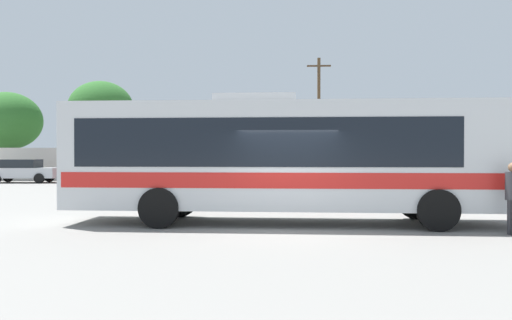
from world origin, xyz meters
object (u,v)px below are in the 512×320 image
Objects in this scene: parked_car_leftmost_silver at (22,170)px; parked_car_third_red at (189,171)px; roadside_tree_left at (7,121)px; coach_bus_silver_red at (283,155)px; roadside_tree_midleft at (101,109)px; utility_pole_near at (319,116)px; parked_car_second_red at (107,170)px.

parked_car_leftmost_silver is 1.05× the size of parked_car_third_red.
roadside_tree_left is at bearing 119.48° from parked_car_leftmost_silver.
roadside_tree_midleft is (-11.79, 26.14, 3.44)m from coach_bus_silver_red.
utility_pole_near reaches higher than roadside_tree_midleft.
roadside_tree_midleft reaches higher than parked_car_leftmost_silver.
parked_car_second_red is 15.96m from utility_pole_near.
roadside_tree_left is (-19.64, 28.01, 2.62)m from coach_bus_silver_red.
parked_car_second_red is 0.50× the size of utility_pole_near.
roadside_tree_midleft reaches higher than roadside_tree_left.
coach_bus_silver_red is 26.07m from utility_pole_near.
parked_car_leftmost_silver reaches higher than parked_car_second_red.
parked_car_third_red is 0.63× the size of roadside_tree_left.
utility_pole_near is 1.35× the size of roadside_tree_left.
utility_pole_near reaches higher than roadside_tree_left.
roadside_tree_left is at bearing 174.05° from utility_pole_near.
utility_pole_near is 1.23× the size of roadside_tree_midleft.
coach_bus_silver_red is 34.31m from roadside_tree_left.
roadside_tree_left is at bearing 143.11° from parked_car_second_red.
parked_car_second_red is 5.53m from parked_car_third_red.
roadside_tree_left reaches higher than coach_bus_silver_red.
utility_pole_near reaches higher than parked_car_third_red.
parked_car_third_red is 0.57× the size of roadside_tree_midleft.
roadside_tree_left is at bearing 125.04° from coach_bus_silver_red.
parked_car_second_red is 0.61× the size of roadside_tree_midleft.
parked_car_third_red is 11.50m from utility_pole_near.
roadside_tree_left is (-24.39, 2.54, -0.26)m from utility_pole_near.
parked_car_leftmost_silver is (-15.49, 20.68, -1.07)m from coach_bus_silver_red.
coach_bus_silver_red is at bearing -65.73° from roadside_tree_midleft.
parked_car_leftmost_silver is at bearing -179.11° from parked_car_second_red.
parked_car_third_red is at bearing -8.64° from parked_car_second_red.
utility_pole_near is (4.75, 25.47, 2.88)m from coach_bus_silver_red.
parked_car_leftmost_silver is 11.01m from parked_car_third_red.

